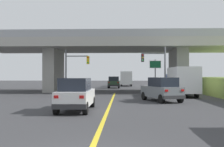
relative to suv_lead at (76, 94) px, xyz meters
name	(u,v)px	position (x,y,z in m)	size (l,w,h in m)	color
ground	(116,92)	(1.95, 20.08, -1.01)	(160.00, 160.00, 0.00)	#353538
overpass_bridge	(116,51)	(1.95, 20.08, 4.57)	(35.67, 10.06, 7.70)	#A8A59E
lane_divider_stripe	(110,105)	(1.95, 3.56, -1.01)	(0.20, 27.03, 0.01)	yellow
suv_lead	(76,94)	(0.00, 0.00, 0.00)	(1.89, 4.74, 2.02)	silver
suv_crossing	(162,89)	(6.18, 6.24, 0.00)	(3.24, 4.79, 2.02)	slate
box_truck	(181,81)	(9.15, 12.29, 0.59)	(2.33, 7.59, 3.03)	navy
sedan_oncoming	(114,82)	(1.40, 30.67, 0.00)	(2.03, 4.31, 2.02)	#2D4C33
traffic_signal_nearside	(157,65)	(6.86, 14.51, 2.42)	(2.82, 0.36, 5.50)	#56595E
traffic_signal_farside	(74,66)	(-2.90, 15.43, 2.29)	(2.91, 0.36, 5.29)	#56595E
highway_sign	(155,69)	(7.05, 17.70, 2.05)	(1.44, 0.17, 4.23)	slate
semi_truck_distant	(126,78)	(3.69, 40.03, 0.58)	(2.33, 7.52, 3.01)	silver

